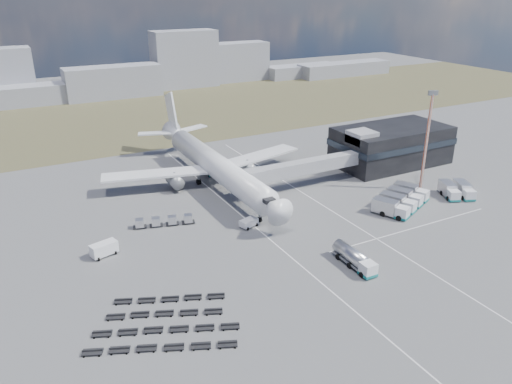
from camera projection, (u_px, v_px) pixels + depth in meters
name	position (u px, v px, depth m)	size (l,w,h in m)	color
ground	(283.00, 240.00, 94.14)	(420.00, 420.00, 0.00)	#565659
grass_strip	(129.00, 115.00, 183.69)	(420.00, 90.00, 0.01)	#444029
lane_markings	(316.00, 223.00, 100.83)	(47.12, 110.00, 0.01)	silver
terminal	(391.00, 145.00, 132.40)	(30.40, 16.40, 11.00)	black
jet_bridge	(297.00, 169.00, 115.73)	(30.30, 3.80, 7.05)	#939399
airliner	(213.00, 163.00, 118.46)	(51.59, 64.53, 17.62)	white
skyline	(89.00, 78.00, 212.12)	(292.66, 26.53, 25.44)	gray
fuel_tanker	(355.00, 258.00, 84.77)	(2.54, 9.62, 3.10)	white
pushback_tug	(249.00, 223.00, 99.02)	(3.62, 2.04, 1.59)	white
utility_van	(104.00, 249.00, 88.27)	(4.70, 2.13, 2.48)	white
catering_truck	(210.00, 168.00, 126.79)	(3.21, 6.25, 2.75)	white
service_trucks_near	(401.00, 200.00, 107.50)	(15.78, 12.72, 3.08)	white
service_trucks_far	(457.00, 190.00, 112.85)	(8.31, 8.92, 2.87)	white
uld_row	(164.00, 221.00, 99.34)	(12.17, 4.68, 1.69)	black
baggage_dollies	(164.00, 322.00, 70.66)	(22.70, 19.00, 0.63)	black
floodlight_mast	(426.00, 142.00, 112.89)	(2.21, 1.80, 23.31)	#BF441E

